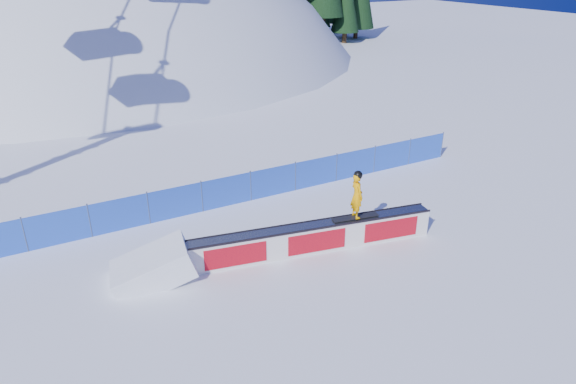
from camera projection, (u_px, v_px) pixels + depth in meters
ground at (283, 261)px, 16.19m from camera, size 160.00×160.00×0.00m
snow_hill at (105, 220)px, 57.16m from camera, size 64.00×64.00×64.00m
safety_fence at (227, 191)px, 19.52m from camera, size 22.05×0.05×1.30m
rail_box at (314, 238)px, 16.57m from camera, size 8.12×2.05×0.98m
snow_ramp at (154, 278)px, 15.31m from camera, size 2.70×1.96×1.54m
snowboarder at (357, 195)px, 16.43m from camera, size 1.60×0.60×1.65m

